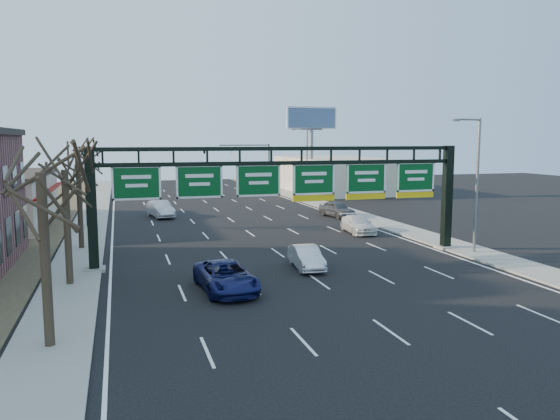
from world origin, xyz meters
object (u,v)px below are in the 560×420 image
object	(u,v)px
car_silver_sedan	(306,257)
car_white_wagon	(358,224)
car_blue_suv	(226,277)
sign_gantry	(289,187)

from	to	relation	value
car_silver_sedan	car_white_wagon	distance (m)	13.52
car_blue_suv	car_silver_sedan	bearing A→B (deg)	27.81
car_silver_sedan	car_white_wagon	world-z (taller)	car_white_wagon
car_blue_suv	sign_gantry	bearing A→B (deg)	45.71
sign_gantry	car_silver_sedan	bearing A→B (deg)	-86.00
car_blue_suv	car_white_wagon	world-z (taller)	car_blue_suv
car_blue_suv	car_silver_sedan	xyz separation A→B (m)	(5.50, 3.43, -0.07)
car_blue_suv	car_white_wagon	xyz separation A→B (m)	(13.75, 14.14, -0.04)
car_white_wagon	car_silver_sedan	bearing A→B (deg)	-121.91
sign_gantry	car_white_wagon	distance (m)	12.19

